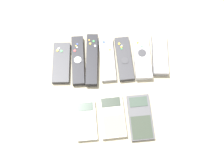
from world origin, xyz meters
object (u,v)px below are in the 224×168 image
(remote_1, at_px, (78,60))
(remote_6, at_px, (160,55))
(remote_3, at_px, (107,60))
(calculator_0, at_px, (86,120))
(remote_5, at_px, (142,56))
(remote_2, at_px, (92,60))
(remote_4, at_px, (124,59))
(calculator_2, at_px, (140,117))
(remote_0, at_px, (61,63))
(calculator_1, at_px, (112,117))

(remote_1, height_order, remote_6, remote_6)
(remote_1, height_order, remote_3, remote_1)
(remote_3, distance_m, calculator_0, 0.24)
(remote_3, bearing_deg, remote_6, 0.21)
(remote_3, distance_m, remote_6, 0.19)
(remote_5, height_order, remote_6, same)
(remote_2, height_order, remote_4, remote_2)
(remote_4, bearing_deg, remote_2, 176.39)
(remote_1, bearing_deg, calculator_2, -47.77)
(remote_0, relative_size, remote_2, 0.79)
(remote_2, bearing_deg, calculator_0, -93.66)
(remote_3, xyz_separation_m, calculator_0, (-0.08, -0.22, -0.00))
(remote_2, xyz_separation_m, calculator_2, (0.16, -0.22, -0.01))
(remote_3, relative_size, calculator_2, 1.06)
(remote_4, bearing_deg, remote_6, -0.04)
(remote_6, relative_size, calculator_1, 1.06)
(remote_1, relative_size, calculator_0, 1.36)
(calculator_1, bearing_deg, calculator_0, -178.20)
(remote_1, relative_size, calculator_2, 1.18)
(remote_1, xyz_separation_m, remote_2, (0.05, -0.00, 0.00))
(remote_2, bearing_deg, remote_1, -178.12)
(remote_1, xyz_separation_m, calculator_2, (0.21, -0.22, -0.00))
(remote_1, distance_m, calculator_0, 0.23)
(calculator_0, xyz_separation_m, calculator_1, (0.09, 0.01, 0.00))
(remote_4, relative_size, calculator_1, 1.14)
(remote_3, relative_size, calculator_1, 1.13)
(remote_0, relative_size, remote_5, 0.90)
(remote_5, height_order, calculator_2, remote_5)
(remote_1, xyz_separation_m, calculator_0, (0.02, -0.22, -0.00))
(remote_1, distance_m, remote_4, 0.17)
(remote_6, height_order, calculator_2, remote_6)
(remote_0, xyz_separation_m, calculator_1, (0.17, -0.21, -0.00))
(remote_0, height_order, remote_4, remote_4)
(remote_3, distance_m, calculator_2, 0.24)
(remote_5, xyz_separation_m, calculator_1, (-0.12, -0.22, -0.00))
(remote_6, height_order, calculator_1, remote_6)
(remote_1, relative_size, remote_6, 1.18)
(remote_0, relative_size, remote_3, 0.93)
(calculator_0, relative_size, calculator_2, 0.86)
(remote_6, bearing_deg, remote_2, -175.02)
(remote_1, height_order, remote_4, remote_1)
(remote_1, xyz_separation_m, remote_5, (0.23, 0.00, 0.00))
(remote_4, relative_size, remote_5, 0.97)
(remote_6, distance_m, calculator_0, 0.36)
(remote_1, xyz_separation_m, remote_3, (0.11, -0.00, -0.00))
(remote_0, height_order, calculator_2, remote_0)
(remote_1, bearing_deg, calculator_1, -63.09)
(remote_5, bearing_deg, calculator_0, -133.01)
(remote_3, distance_m, remote_4, 0.06)
(calculator_1, bearing_deg, remote_1, 114.26)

